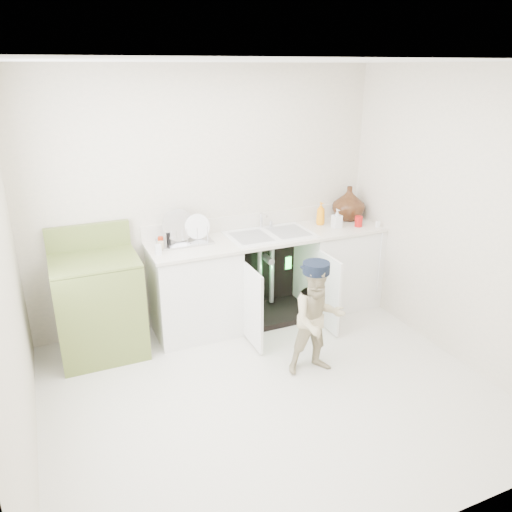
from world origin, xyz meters
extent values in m
plane|color=beige|center=(0.00, 0.00, 0.00)|extent=(3.50, 3.50, 0.00)
cube|color=#BFB7A3|center=(0.00, 1.50, 1.25)|extent=(3.50, 2.50, 0.02)
cube|color=#BFB7A3|center=(0.00, -1.50, 1.25)|extent=(3.50, 2.50, 0.02)
cube|color=#BFB7A3|center=(-1.75, 0.00, 1.25)|extent=(2.50, 3.00, 0.02)
cube|color=#BFB7A3|center=(1.75, 0.00, 1.25)|extent=(2.50, 3.00, 0.02)
plane|color=white|center=(0.00, 0.00, 2.50)|extent=(3.50, 3.50, 0.00)
cube|color=silver|center=(-0.25, 1.20, 0.43)|extent=(0.80, 0.60, 0.86)
cube|color=silver|center=(1.35, 1.20, 0.43)|extent=(0.80, 0.60, 0.86)
cube|color=black|center=(0.55, 1.47, 0.43)|extent=(0.80, 0.06, 0.86)
cube|color=black|center=(0.55, 1.20, 0.03)|extent=(0.80, 0.60, 0.06)
cylinder|color=gray|center=(0.48, 1.30, 0.45)|extent=(0.05, 0.05, 0.70)
cylinder|color=gray|center=(0.62, 1.30, 0.45)|extent=(0.05, 0.05, 0.70)
cylinder|color=gray|center=(0.55, 1.25, 0.62)|extent=(0.07, 0.18, 0.07)
cube|color=silver|center=(0.15, 0.70, 0.40)|extent=(0.03, 0.40, 0.76)
cube|color=silver|center=(0.95, 0.70, 0.40)|extent=(0.02, 0.40, 0.76)
cube|color=silver|center=(0.55, 1.20, 0.89)|extent=(2.44, 0.64, 0.03)
cube|color=silver|center=(0.55, 1.49, 0.98)|extent=(2.44, 0.02, 0.15)
cube|color=white|center=(0.55, 1.20, 0.90)|extent=(0.85, 0.55, 0.02)
cube|color=gray|center=(0.34, 1.20, 0.91)|extent=(0.34, 0.40, 0.01)
cube|color=gray|center=(0.76, 1.20, 0.91)|extent=(0.34, 0.40, 0.01)
cylinder|color=silver|center=(0.55, 1.42, 0.99)|extent=(0.03, 0.03, 0.17)
cylinder|color=silver|center=(0.55, 1.36, 1.06)|extent=(0.02, 0.14, 0.02)
cylinder|color=silver|center=(0.66, 1.42, 0.94)|extent=(0.04, 0.04, 0.06)
cylinder|color=white|center=(1.68, 0.89, 0.55)|extent=(0.01, 0.01, 0.70)
cube|color=white|center=(1.68, 0.98, 0.93)|extent=(0.04, 0.02, 0.06)
cube|color=silver|center=(-0.29, 1.32, 0.91)|extent=(0.50, 0.33, 0.02)
cylinder|color=silver|center=(-0.34, 1.34, 1.00)|extent=(0.31, 0.11, 0.30)
cylinder|color=white|center=(-0.16, 1.32, 0.99)|extent=(0.24, 0.06, 0.24)
cylinder|color=silver|center=(-0.49, 1.22, 0.99)|extent=(0.01, 0.01, 0.14)
cylinder|color=silver|center=(-0.39, 1.22, 0.99)|extent=(0.01, 0.01, 0.14)
cylinder|color=silver|center=(-0.29, 1.22, 0.99)|extent=(0.01, 0.01, 0.14)
cylinder|color=silver|center=(-0.19, 1.22, 0.99)|extent=(0.01, 0.01, 0.14)
cylinder|color=silver|center=(-0.09, 1.22, 0.99)|extent=(0.01, 0.01, 0.14)
imported|color=#4B2A15|center=(1.55, 1.34, 1.08)|extent=(0.35, 0.35, 0.36)
imported|color=orange|center=(1.18, 1.30, 1.02)|extent=(0.09, 0.09, 0.24)
imported|color=silver|center=(1.28, 1.14, 1.00)|extent=(0.09, 0.09, 0.20)
cylinder|color=#B8100F|center=(1.51, 1.08, 0.96)|extent=(0.08, 0.08, 0.11)
cylinder|color=#A2270D|center=(-0.53, 1.28, 0.95)|extent=(0.05, 0.05, 0.10)
cylinder|color=#BDAA8A|center=(-0.55, 1.20, 0.94)|extent=(0.06, 0.06, 0.08)
cylinder|color=black|center=(-0.45, 1.32, 0.96)|extent=(0.04, 0.04, 0.12)
cube|color=silver|center=(-0.60, 1.10, 0.95)|extent=(0.05, 0.05, 0.09)
cube|color=olive|center=(-1.15, 1.18, 0.45)|extent=(0.74, 0.65, 0.89)
cube|color=olive|center=(-1.15, 1.18, 0.91)|extent=(0.74, 0.65, 0.02)
cube|color=olive|center=(-1.15, 1.46, 1.03)|extent=(0.74, 0.06, 0.23)
cylinder|color=black|center=(-1.33, 1.02, 0.90)|extent=(0.16, 0.16, 0.02)
cylinder|color=silver|center=(-1.33, 1.02, 0.91)|extent=(0.19, 0.19, 0.01)
cylinder|color=black|center=(-1.33, 1.33, 0.90)|extent=(0.16, 0.16, 0.02)
cylinder|color=silver|center=(-1.33, 1.33, 0.91)|extent=(0.19, 0.19, 0.01)
cylinder|color=black|center=(-0.96, 1.02, 0.90)|extent=(0.16, 0.16, 0.02)
cylinder|color=silver|center=(-0.96, 1.02, 0.91)|extent=(0.19, 0.19, 0.01)
cylinder|color=black|center=(-0.96, 1.33, 0.90)|extent=(0.16, 0.16, 0.02)
cylinder|color=silver|center=(-0.96, 1.33, 0.91)|extent=(0.19, 0.19, 0.01)
imported|color=tan|center=(0.49, 0.12, 0.49)|extent=(0.53, 0.44, 0.98)
cylinder|color=black|center=(0.49, 0.12, 0.95)|extent=(0.25, 0.25, 0.09)
cube|color=black|center=(0.50, 0.22, 0.92)|extent=(0.18, 0.11, 0.01)
cube|color=black|center=(0.58, 0.86, 0.72)|extent=(0.07, 0.01, 0.14)
cube|color=#26F23F|center=(0.58, 0.85, 0.72)|extent=(0.06, 0.00, 0.12)
camera|label=1|loc=(-1.46, -3.05, 2.47)|focal=35.00mm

